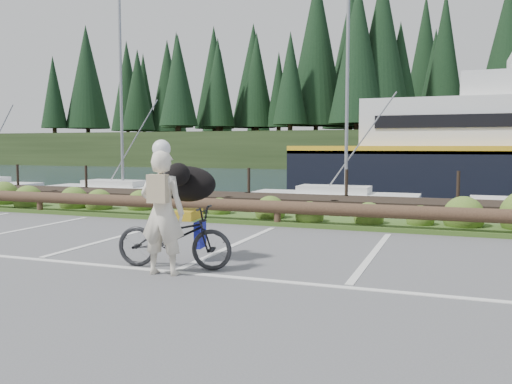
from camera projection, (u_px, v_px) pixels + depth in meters
ground at (186, 267)px, 8.45m from camera, size 72.00×72.00×0.00m
harbor_backdrop at (432, 159)px, 81.64m from camera, size 170.00×160.00×30.00m
vegetation_strip at (286, 220)px, 13.40m from camera, size 34.00×1.60×0.10m
log_rail at (277, 226)px, 12.75m from camera, size 32.00×0.30×0.60m
bicycle at (174, 237)px, 8.31m from camera, size 1.91×0.87×0.97m
cyclist at (162, 213)px, 7.86m from camera, size 0.71×0.51×1.82m
dog at (187, 184)px, 8.82m from camera, size 0.61×1.06×0.58m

